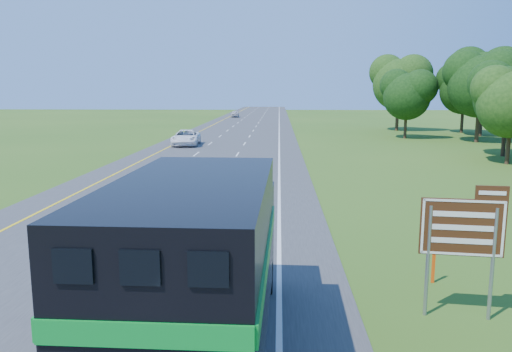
% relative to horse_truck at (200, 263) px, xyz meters
% --- Properties ---
extents(road, '(15.00, 260.00, 0.04)m').
position_rel_horse_truck_xyz_m(road, '(-3.91, 46.06, -2.09)').
color(road, '#38383A').
rests_on(road, ground).
extents(lane_markings, '(11.15, 260.00, 0.01)m').
position_rel_horse_truck_xyz_m(lane_markings, '(-3.91, 46.06, -2.07)').
color(lane_markings, yellow).
rests_on(lane_markings, road).
extents(horse_truck, '(2.93, 8.80, 3.87)m').
position_rel_horse_truck_xyz_m(horse_truck, '(0.00, 0.00, 0.00)').
color(horse_truck, black).
rests_on(horse_truck, road).
extents(white_suv, '(3.01, 5.86, 1.58)m').
position_rel_horse_truck_xyz_m(white_suv, '(-7.98, 41.28, -1.28)').
color(white_suv, white).
rests_on(white_suv, road).
extents(far_car, '(1.99, 4.34, 1.44)m').
position_rel_horse_truck_xyz_m(far_car, '(-7.98, 98.72, -1.35)').
color(far_car, '#B2B2B9').
rests_on(far_car, road).
extents(exit_sign, '(1.95, 0.30, 3.31)m').
position_rel_horse_truck_xyz_m(exit_sign, '(5.98, 2.29, 0.04)').
color(exit_sign, gray).
rests_on(exit_sign, ground).
extents(delineator, '(0.10, 0.05, 1.21)m').
position_rel_horse_truck_xyz_m(delineator, '(6.04, 4.55, -1.46)').
color(delineator, '#FF4B0D').
rests_on(delineator, ground).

